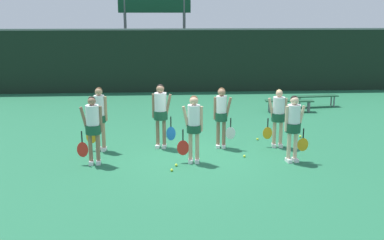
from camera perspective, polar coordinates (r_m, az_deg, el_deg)
name	(u,v)px	position (r m, az deg, el deg)	size (l,w,h in m)	color
ground_plane	(193,154)	(12.21, 0.17, -4.40)	(140.00, 140.00, 0.00)	#216642
fence_windscreen	(180,60)	(21.52, -1.56, 7.57)	(60.00, 0.08, 3.02)	black
scoreboard	(155,10)	(22.72, -4.78, 13.73)	(3.55, 0.15, 4.94)	#515156
bench_courtside	(289,102)	(17.74, 12.25, 2.27)	(1.87, 0.51, 0.45)	#19472D
bench_far	(316,97)	(18.89, 15.46, 2.81)	(1.84, 0.56, 0.47)	#19472D
player_0	(93,125)	(11.47, -12.50, -0.57)	(0.66, 0.38, 1.74)	#8C664C
player_1	(194,123)	(11.31, 0.20, -0.42)	(0.65, 0.36, 1.74)	tan
player_2	(294,123)	(11.67, 12.78, -0.37)	(0.66, 0.38, 1.73)	beige
player_3	(99,114)	(12.56, -11.67, 0.74)	(0.62, 0.33, 1.78)	tan
player_4	(161,110)	(12.60, -3.99, 1.25)	(0.65, 0.39, 1.82)	#8C664C
player_5	(222,113)	(12.61, 3.77, 0.95)	(0.62, 0.34, 1.72)	#8C664C
player_6	(278,113)	(12.90, 10.89, 0.83)	(0.66, 0.39, 1.66)	tan
tennis_ball_0	(172,170)	(10.96, -2.59, -6.37)	(0.07, 0.07, 0.07)	#CCE033
tennis_ball_1	(176,165)	(11.30, -2.02, -5.74)	(0.07, 0.07, 0.07)	#CCE033
tennis_ball_2	(257,139)	(13.69, 8.31, -2.40)	(0.07, 0.07, 0.07)	#CCE033
tennis_ball_3	(244,156)	(12.06, 6.67, -4.58)	(0.06, 0.06, 0.06)	#CCE033
tennis_ball_4	(300,136)	(14.22, 13.59, -2.04)	(0.07, 0.07, 0.07)	#CCE033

